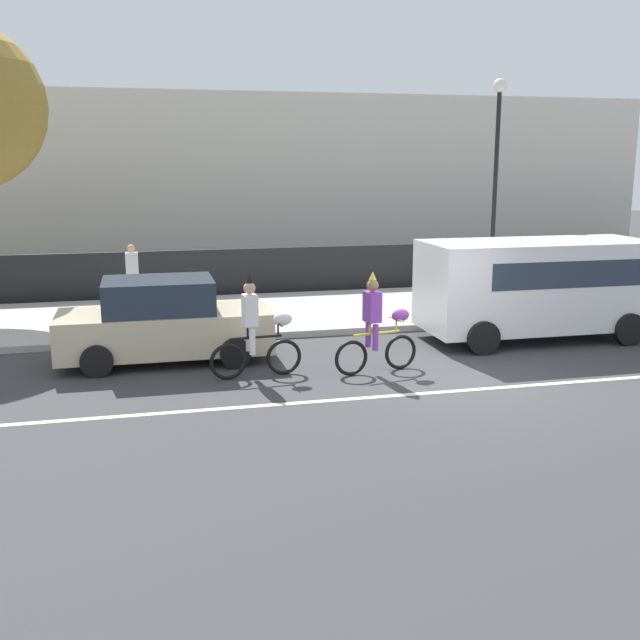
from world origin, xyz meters
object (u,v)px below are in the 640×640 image
(parade_cyclist_purple, at_px, (377,328))
(parked_van_white, at_px, (539,282))
(parked_car_beige, at_px, (163,322))
(street_lamp_post, at_px, (496,157))
(pedestrian_onlooker, at_px, (132,274))
(parade_cyclist_zebra, at_px, (257,332))

(parade_cyclist_purple, relative_size, parked_van_white, 0.38)
(parked_van_white, relative_size, parked_car_beige, 1.22)
(parked_car_beige, xyz_separation_m, street_lamp_post, (9.11, 4.33, 3.21))
(parked_van_white, xyz_separation_m, pedestrian_onlooker, (-8.72, 5.17, -0.27))
(parade_cyclist_purple, distance_m, parked_car_beige, 4.22)
(parade_cyclist_purple, bearing_deg, pedestrian_onlooker, 122.68)
(parade_cyclist_zebra, xyz_separation_m, parked_car_beige, (-1.61, 1.55, -0.06))
(parade_cyclist_zebra, bearing_deg, parked_car_beige, 135.97)
(parked_car_beige, height_order, pedestrian_onlooker, pedestrian_onlooker)
(parked_car_beige, bearing_deg, parade_cyclist_purple, -24.72)
(parade_cyclist_zebra, xyz_separation_m, parade_cyclist_purple, (2.23, -0.21, 0.00))
(street_lamp_post, bearing_deg, parade_cyclist_zebra, -141.88)
(parked_van_white, height_order, pedestrian_onlooker, parked_van_white)
(parade_cyclist_purple, relative_size, street_lamp_post, 0.33)
(parade_cyclist_zebra, bearing_deg, pedestrian_onlooker, 108.26)
(parked_van_white, height_order, street_lamp_post, street_lamp_post)
(parade_cyclist_zebra, relative_size, street_lamp_post, 0.33)
(parade_cyclist_purple, xyz_separation_m, street_lamp_post, (5.27, 6.10, 3.15))
(street_lamp_post, height_order, pedestrian_onlooker, street_lamp_post)
(parade_cyclist_purple, xyz_separation_m, pedestrian_onlooker, (-4.44, 6.93, 0.17))
(parade_cyclist_purple, bearing_deg, parked_car_beige, 155.28)
(parked_van_white, relative_size, pedestrian_onlooker, 3.09)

